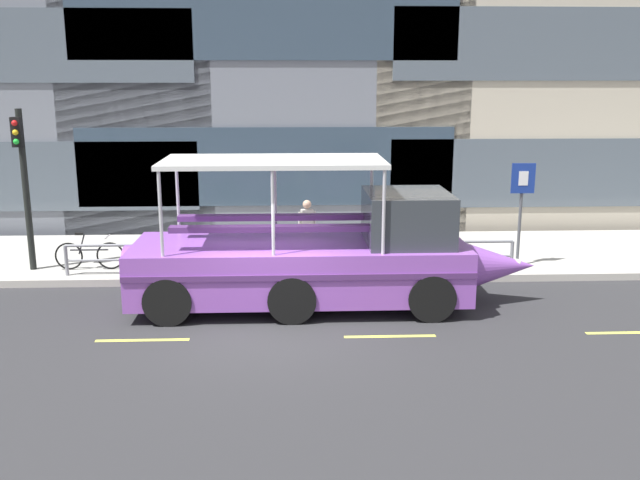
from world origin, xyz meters
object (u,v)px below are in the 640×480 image
(pedestrian_mid_left, at_px, (307,225))
(duck_tour_boat, at_px, (324,258))
(pedestrian_near_bow, at_px, (427,223))
(parking_sign, at_px, (522,197))
(leaned_bicycle, at_px, (89,255))
(traffic_light_pole, at_px, (23,174))

(pedestrian_mid_left, bearing_deg, duck_tour_boat, -84.78)
(pedestrian_near_bow, xyz_separation_m, pedestrian_mid_left, (-3.11, 0.29, -0.07))
(parking_sign, bearing_deg, duck_tour_boat, -154.71)
(leaned_bicycle, relative_size, pedestrian_mid_left, 1.06)
(pedestrian_near_bow, height_order, pedestrian_mid_left, pedestrian_near_bow)
(parking_sign, relative_size, pedestrian_near_bow, 1.52)
(duck_tour_boat, distance_m, pedestrian_near_bow, 4.01)
(parking_sign, height_order, duck_tour_boat, duck_tour_boat)
(parking_sign, distance_m, leaned_bicycle, 11.05)
(duck_tour_boat, relative_size, pedestrian_mid_left, 5.47)
(parking_sign, relative_size, duck_tour_boat, 0.30)
(parking_sign, xyz_separation_m, duck_tour_boat, (-5.14, -2.43, -0.91))
(leaned_bicycle, relative_size, duck_tour_boat, 0.19)
(pedestrian_mid_left, bearing_deg, pedestrian_near_bow, -5.25)
(leaned_bicycle, bearing_deg, pedestrian_near_bow, 1.88)
(traffic_light_pole, xyz_separation_m, parking_sign, (12.42, -0.15, -0.63))
(traffic_light_pole, height_order, leaned_bicycle, traffic_light_pole)
(parking_sign, relative_size, leaned_bicycle, 1.53)
(leaned_bicycle, bearing_deg, pedestrian_mid_left, 5.87)
(traffic_light_pole, relative_size, pedestrian_near_bow, 2.29)
(parking_sign, xyz_separation_m, leaned_bicycle, (-10.96, 0.13, -1.44))
(traffic_light_pole, relative_size, duck_tour_boat, 0.45)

